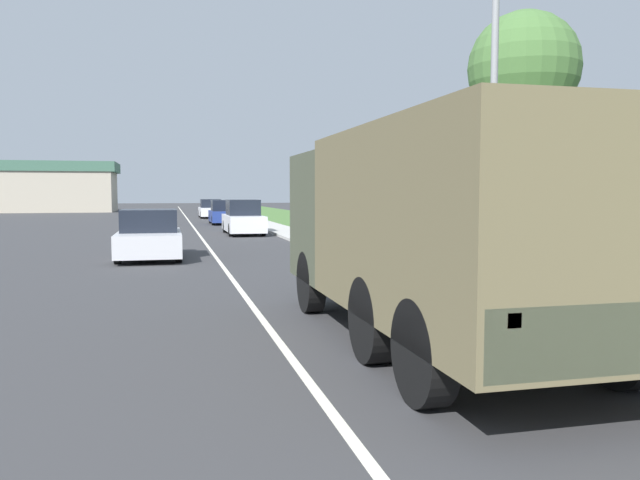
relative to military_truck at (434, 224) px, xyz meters
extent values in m
plane|color=#38383A|center=(-2.07, 29.21, -1.66)|extent=(180.00, 180.00, 0.00)
cube|color=silver|center=(-2.07, 29.21, -1.66)|extent=(0.12, 120.00, 0.00)
cube|color=beige|center=(2.43, 29.21, -1.60)|extent=(1.80, 120.00, 0.12)
cube|color=#4C7538|center=(6.83, 29.21, -1.65)|extent=(7.00, 120.00, 0.02)
cube|color=#474C38|center=(0.00, 2.75, 0.01)|extent=(2.57, 2.09, 2.22)
cube|color=brown|center=(0.00, -0.98, 0.07)|extent=(2.57, 5.37, 2.35)
cube|color=#474C38|center=(0.00, -3.62, -0.75)|extent=(2.45, 0.10, 0.60)
cube|color=red|center=(-0.97, -3.64, -0.55)|extent=(0.12, 0.06, 0.12)
cylinder|color=black|center=(-1.14, 2.64, -1.13)|extent=(0.30, 1.07, 1.07)
cylinder|color=black|center=(1.14, 2.64, -1.13)|extent=(0.30, 1.07, 1.07)
cylinder|color=black|center=(-1.14, -2.33, -1.13)|extent=(0.30, 1.07, 1.07)
cylinder|color=black|center=(1.14, -2.33, -1.13)|extent=(0.30, 1.07, 1.07)
cylinder|color=black|center=(-1.14, -0.72, -1.13)|extent=(0.30, 1.07, 1.07)
cylinder|color=black|center=(1.14, -0.72, -1.13)|extent=(0.30, 1.07, 1.07)
cube|color=silver|center=(-4.15, 12.58, -1.15)|extent=(1.95, 4.33, 0.69)
cube|color=black|center=(-4.15, 12.67, -0.45)|extent=(1.72, 1.95, 0.70)
cylinder|color=black|center=(-5.02, 13.96, -1.34)|extent=(0.20, 0.64, 0.64)
cylinder|color=black|center=(-3.27, 13.96, -1.34)|extent=(0.20, 0.64, 0.64)
cylinder|color=black|center=(-5.02, 11.19, -1.34)|extent=(0.20, 0.64, 0.64)
cylinder|color=black|center=(-3.27, 11.19, -1.34)|extent=(0.20, 0.64, 0.64)
cube|color=silver|center=(0.13, 23.52, -1.10)|extent=(1.75, 4.82, 0.78)
cube|color=black|center=(0.13, 23.62, -0.31)|extent=(1.54, 2.17, 0.78)
cylinder|color=black|center=(-0.65, 25.07, -1.34)|extent=(0.20, 0.64, 0.64)
cylinder|color=black|center=(0.90, 25.07, -1.34)|extent=(0.20, 0.64, 0.64)
cylinder|color=black|center=(-0.65, 21.98, -1.34)|extent=(0.20, 0.64, 0.64)
cylinder|color=black|center=(0.90, 21.98, -1.34)|extent=(0.20, 0.64, 0.64)
cube|color=navy|center=(0.05, 33.83, -1.13)|extent=(1.78, 4.08, 0.71)
cube|color=black|center=(0.05, 33.92, -0.42)|extent=(1.57, 1.84, 0.72)
cylinder|color=black|center=(-0.74, 35.14, -1.34)|extent=(0.20, 0.64, 0.64)
cylinder|color=black|center=(0.84, 35.14, -1.34)|extent=(0.20, 0.64, 0.64)
cylinder|color=black|center=(-0.74, 32.53, -1.34)|extent=(0.20, 0.64, 0.64)
cylinder|color=black|center=(0.84, 32.53, -1.34)|extent=(0.20, 0.64, 0.64)
cube|color=silver|center=(-0.10, 44.67, -1.15)|extent=(1.84, 4.60, 0.68)
cube|color=black|center=(-0.10, 44.76, -0.46)|extent=(1.62, 2.07, 0.70)
cylinder|color=black|center=(-0.92, 46.14, -1.34)|extent=(0.20, 0.64, 0.64)
cylinder|color=black|center=(0.72, 46.14, -1.34)|extent=(0.20, 0.64, 0.64)
cylinder|color=black|center=(-0.92, 43.19, -1.34)|extent=(0.20, 0.64, 0.64)
cylinder|color=black|center=(0.72, 43.19, -1.34)|extent=(0.20, 0.64, 0.64)
cylinder|color=gray|center=(2.68, 3.27, 1.83)|extent=(0.14, 0.14, 6.74)
cylinder|color=brown|center=(8.03, 10.94, 0.97)|extent=(0.34, 0.34, 5.22)
sphere|color=#477038|center=(8.03, 10.94, 4.59)|extent=(3.68, 3.68, 3.68)
cube|color=#B2A893|center=(-19.24, 65.39, 0.49)|extent=(19.80, 8.21, 4.32)
cube|color=#3D6651|center=(-19.24, 65.39, 3.19)|extent=(20.59, 8.54, 1.08)
camera|label=1|loc=(-3.55, -7.93, 0.44)|focal=35.00mm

